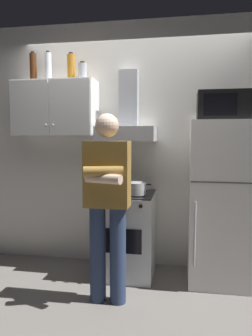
% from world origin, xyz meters
% --- Properties ---
extents(ground_plane, '(7.00, 7.00, 0.00)m').
position_xyz_m(ground_plane, '(0.00, 0.00, 0.00)').
color(ground_plane, slate).
extents(back_wall_tiled, '(4.80, 0.10, 2.70)m').
position_xyz_m(back_wall_tiled, '(0.00, 0.60, 1.35)').
color(back_wall_tiled, silver).
rests_on(back_wall_tiled, ground_plane).
extents(upper_cabinet, '(0.90, 0.37, 0.60)m').
position_xyz_m(upper_cabinet, '(-0.85, 0.37, 1.75)').
color(upper_cabinet, silver).
extents(stove_oven, '(0.60, 0.62, 0.87)m').
position_xyz_m(stove_oven, '(-0.05, 0.25, 0.43)').
color(stove_oven, silver).
rests_on(stove_oven, ground_plane).
extents(range_hood, '(0.60, 0.44, 0.75)m').
position_xyz_m(range_hood, '(-0.05, 0.38, 1.60)').
color(range_hood, '#B7BABF').
extents(refrigerator, '(0.60, 0.62, 1.60)m').
position_xyz_m(refrigerator, '(0.90, 0.25, 0.80)').
color(refrigerator, white).
rests_on(refrigerator, ground_plane).
extents(microwave, '(0.48, 0.37, 0.28)m').
position_xyz_m(microwave, '(0.90, 0.27, 1.74)').
color(microwave, black).
rests_on(microwave, refrigerator).
extents(person_standing, '(0.38, 0.33, 1.64)m').
position_xyz_m(person_standing, '(-0.10, -0.36, 0.90)').
color(person_standing, navy).
rests_on(person_standing, ground_plane).
extents(cooking_pot, '(0.30, 0.20, 0.12)m').
position_xyz_m(cooking_pot, '(0.08, 0.13, 0.93)').
color(cooking_pot, '#B7BABF').
rests_on(cooking_pot, stove_oven).
extents(bottle_canister_steel, '(0.09, 0.09, 0.19)m').
position_xyz_m(bottle_canister_steel, '(-0.54, 0.39, 2.14)').
color(bottle_canister_steel, '#B2B5BA').
rests_on(bottle_canister_steel, upper_cabinet).
extents(bottle_rum_dark, '(0.07, 0.07, 0.32)m').
position_xyz_m(bottle_rum_dark, '(-1.09, 0.37, 2.20)').
color(bottle_rum_dark, '#47230F').
rests_on(bottle_rum_dark, upper_cabinet).
extents(bottle_vodka_clear, '(0.07, 0.07, 0.32)m').
position_xyz_m(bottle_vodka_clear, '(-0.93, 0.38, 2.20)').
color(bottle_vodka_clear, silver).
rests_on(bottle_vodka_clear, upper_cabinet).
extents(bottle_liquor_amber, '(0.08, 0.08, 0.30)m').
position_xyz_m(bottle_liquor_amber, '(-0.68, 0.42, 2.19)').
color(bottle_liquor_amber, '#B7721E').
rests_on(bottle_liquor_amber, upper_cabinet).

